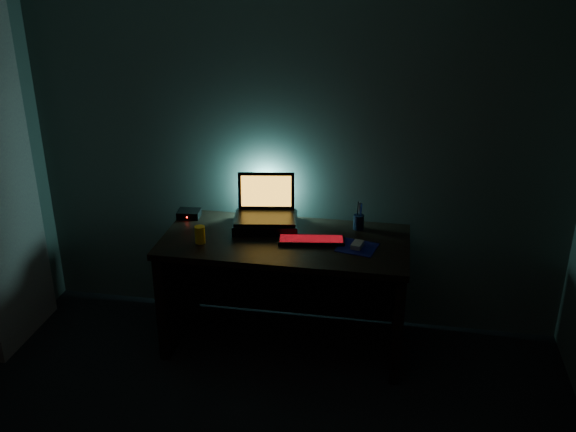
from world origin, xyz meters
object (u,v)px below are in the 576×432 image
(laptop, at_px, (266,207))
(router, at_px, (189,214))
(mouse, at_px, (357,245))
(keyboard, at_px, (311,240))
(pen_cup, at_px, (359,222))
(juice_glass, at_px, (200,235))

(laptop, xyz_separation_m, router, (-0.52, 0.02, -0.10))
(mouse, distance_m, router, 1.15)
(keyboard, relative_size, pen_cup, 4.33)
(mouse, bearing_deg, router, 179.43)
(keyboard, relative_size, router, 2.67)
(laptop, bearing_deg, mouse, -31.01)
(juice_glass, distance_m, router, 0.41)
(mouse, xyz_separation_m, pen_cup, (-0.01, 0.27, 0.03))
(keyboard, distance_m, pen_cup, 0.36)
(mouse, bearing_deg, laptop, 170.69)
(keyboard, relative_size, mouse, 4.28)
(laptop, distance_m, juice_glass, 0.48)
(pen_cup, distance_m, juice_glass, 0.99)
(keyboard, relative_size, juice_glass, 3.86)
(juice_glass, bearing_deg, pen_cup, 21.54)
(laptop, xyz_separation_m, juice_glass, (-0.33, -0.34, -0.07))
(keyboard, xyz_separation_m, pen_cup, (0.27, 0.24, 0.04))
(juice_glass, relative_size, router, 0.69)
(pen_cup, bearing_deg, mouse, -87.04)
(keyboard, xyz_separation_m, router, (-0.84, 0.23, 0.01))
(laptop, relative_size, juice_glass, 3.93)
(keyboard, bearing_deg, laptop, 138.51)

